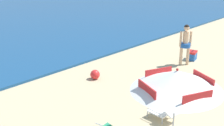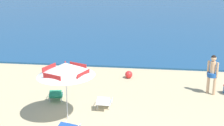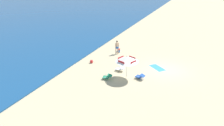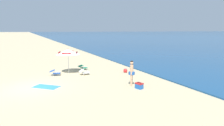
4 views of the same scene
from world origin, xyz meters
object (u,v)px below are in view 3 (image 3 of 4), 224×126
(person_standing_near_shore, at_px, (117,46))
(cooler_box, at_px, (119,50))
(lounge_chair_beside_umbrella, at_px, (120,69))
(beach_ball, at_px, (92,61))
(beach_umbrella_striped_main, at_px, (127,59))
(lounge_chair_under_umbrella, at_px, (107,76))
(beach_towel, at_px, (157,68))
(lounge_chair_facing_sea, at_px, (140,76))

(person_standing_near_shore, bearing_deg, cooler_box, 6.41)
(lounge_chair_beside_umbrella, height_order, beach_ball, lounge_chair_beside_umbrella)
(lounge_chair_beside_umbrella, height_order, cooler_box, lounge_chair_beside_umbrella)
(beach_umbrella_striped_main, distance_m, person_standing_near_shore, 6.61)
(lounge_chair_under_umbrella, distance_m, person_standing_near_shore, 6.85)
(lounge_chair_under_umbrella, height_order, beach_towel, lounge_chair_under_umbrella)
(lounge_chair_beside_umbrella, bearing_deg, person_standing_near_shore, 25.04)
(lounge_chair_facing_sea, bearing_deg, cooler_box, 36.21)
(beach_ball, bearing_deg, beach_towel, -77.57)
(lounge_chair_under_umbrella, height_order, cooler_box, lounge_chair_under_umbrella)
(beach_towel, bearing_deg, lounge_chair_facing_sea, 161.12)
(person_standing_near_shore, bearing_deg, beach_towel, -111.85)
(lounge_chair_beside_umbrella, xyz_separation_m, beach_towel, (2.27, -3.43, -0.27))
(lounge_chair_under_umbrella, distance_m, lounge_chair_facing_sea, 3.10)
(beach_ball, bearing_deg, person_standing_near_shore, -23.11)
(beach_umbrella_striped_main, relative_size, beach_ball, 6.58)
(beach_towel, bearing_deg, beach_ball, 102.43)
(cooler_box, bearing_deg, lounge_chair_facing_sea, -143.79)
(beach_towel, bearing_deg, lounge_chair_beside_umbrella, 123.50)
(beach_umbrella_striped_main, distance_m, cooler_box, 7.54)
(lounge_chair_facing_sea, relative_size, person_standing_near_shore, 0.54)
(lounge_chair_under_umbrella, bearing_deg, beach_umbrella_striped_main, -60.27)
(beach_ball, bearing_deg, cooler_box, -18.17)
(lounge_chair_under_umbrella, bearing_deg, cooler_box, 12.93)
(lounge_chair_beside_umbrella, relative_size, person_standing_near_shore, 0.51)
(person_standing_near_shore, relative_size, cooler_box, 3.13)
(lounge_chair_facing_sea, distance_m, beach_towel, 3.34)
(beach_umbrella_striped_main, relative_size, lounge_chair_under_umbrella, 2.61)
(lounge_chair_under_umbrella, relative_size, cooler_box, 1.65)
(beach_umbrella_striped_main, height_order, beach_ball, beach_umbrella_striped_main)
(person_standing_near_shore, bearing_deg, beach_ball, 156.89)
(beach_umbrella_striped_main, xyz_separation_m, lounge_chair_beside_umbrella, (1.23, 1.10, -1.68))
(lounge_chair_beside_umbrella, height_order, person_standing_near_shore, person_standing_near_shore)
(lounge_chair_under_umbrella, bearing_deg, person_standing_near_shore, 13.74)
(beach_umbrella_striped_main, height_order, person_standing_near_shore, beach_umbrella_striped_main)
(cooler_box, height_order, beach_towel, cooler_box)
(person_standing_near_shore, distance_m, beach_ball, 4.21)
(lounge_chair_facing_sea, bearing_deg, beach_ball, 75.47)
(beach_ball, xyz_separation_m, beach_towel, (1.57, -7.14, -0.18))
(person_standing_near_shore, distance_m, beach_towel, 6.04)
(beach_umbrella_striped_main, xyz_separation_m, person_standing_near_shore, (5.71, 3.19, -0.92))
(lounge_chair_beside_umbrella, relative_size, beach_ball, 2.44)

